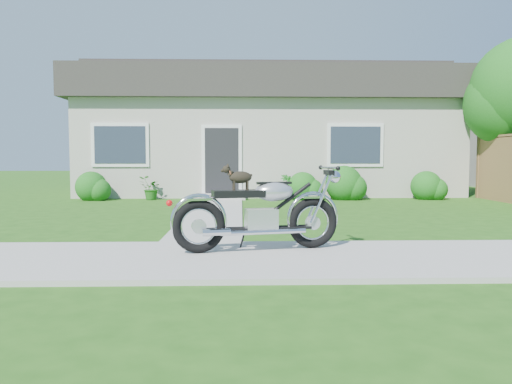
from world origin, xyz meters
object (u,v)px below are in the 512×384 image
motorcycle_with_dog (261,212)px  potted_plant_left (150,188)px  house (267,131)px  potted_plant_right (287,187)px

motorcycle_with_dog → potted_plant_left: bearing=97.5°
house → potted_plant_right: 3.91m
potted_plant_left → house: bearing=44.1°
potted_plant_right → motorcycle_with_dog: bearing=-97.5°
potted_plant_left → motorcycle_with_dog: bearing=-70.5°
potted_plant_left → potted_plant_right: potted_plant_right is taller
house → motorcycle_with_dog: (-0.66, -11.59, -1.62)m
potted_plant_right → motorcycle_with_dog: 8.22m
potted_plant_left → motorcycle_with_dog: size_ratio=0.31×
potted_plant_left → potted_plant_right: (3.96, 0.00, 0.02)m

